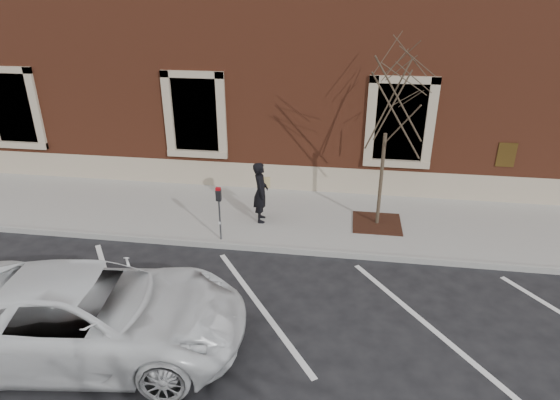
% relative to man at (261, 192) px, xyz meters
% --- Properties ---
extents(ground, '(120.00, 120.00, 0.00)m').
position_rel_man_xyz_m(ground, '(0.62, -1.30, -0.97)').
color(ground, '#28282B').
rests_on(ground, ground).
extents(sidewalk_near, '(40.00, 3.50, 0.15)m').
position_rel_man_xyz_m(sidewalk_near, '(0.62, 0.45, -0.90)').
color(sidewalk_near, '#A19D97').
rests_on(sidewalk_near, ground).
extents(curb_near, '(40.00, 0.12, 0.15)m').
position_rel_man_xyz_m(curb_near, '(0.62, -1.35, -0.90)').
color(curb_near, '#9E9E99').
rests_on(curb_near, ground).
extents(parking_stripes, '(28.00, 4.40, 0.01)m').
position_rel_man_xyz_m(parking_stripes, '(0.62, -3.50, -0.97)').
color(parking_stripes, silver).
rests_on(parking_stripes, ground).
extents(building_civic, '(40.00, 8.62, 8.00)m').
position_rel_man_xyz_m(building_civic, '(0.62, 6.44, 3.02)').
color(building_civic, brown).
rests_on(building_civic, ground).
extents(man, '(0.49, 0.66, 1.64)m').
position_rel_man_xyz_m(man, '(0.00, 0.00, 0.00)').
color(man, black).
rests_on(man, sidewalk_near).
extents(parking_meter, '(0.13, 0.10, 1.39)m').
position_rel_man_xyz_m(parking_meter, '(-0.80, -1.18, 0.15)').
color(parking_meter, '#595B60').
rests_on(parking_meter, sidewalk_near).
extents(tree_grate, '(1.26, 1.26, 0.03)m').
position_rel_man_xyz_m(tree_grate, '(3.09, 0.25, -0.80)').
color(tree_grate, '#391D12').
rests_on(tree_grate, sidewalk_near).
extents(sapling, '(2.70, 2.70, 4.51)m').
position_rel_man_xyz_m(sapling, '(3.09, 0.25, 2.33)').
color(sapling, '#47372B').
rests_on(sapling, sidewalk_near).
extents(white_truck, '(5.70, 3.18, 1.51)m').
position_rel_man_xyz_m(white_truck, '(-2.06, -5.12, -0.22)').
color(white_truck, white).
rests_on(white_truck, ground).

